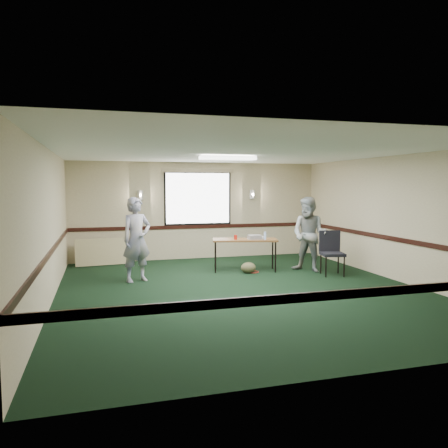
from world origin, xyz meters
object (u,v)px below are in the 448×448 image
object	(u,v)px
person_left	(137,240)
folding_table	(245,241)
projector	(254,237)
conference_chair	(331,249)
person_right	(309,234)

from	to	relation	value
person_left	folding_table	bearing A→B (deg)	-13.60
person_left	projector	bearing A→B (deg)	-16.13
folding_table	projector	xyz separation A→B (m)	(0.22, -0.09, 0.11)
conference_chair	person_left	xyz separation A→B (m)	(-4.38, 0.48, 0.31)
conference_chair	person_right	bearing A→B (deg)	137.93
projector	person_right	distance (m)	1.30
person_left	person_right	size ratio (longest dim) A/B	1.01
projector	conference_chair	world-z (taller)	conference_chair
folding_table	conference_chair	size ratio (longest dim) A/B	1.63
person_left	person_right	world-z (taller)	person_left
folding_table	conference_chair	world-z (taller)	conference_chair
folding_table	person_right	size ratio (longest dim) A/B	0.92
projector	person_left	world-z (taller)	person_left
person_right	conference_chair	bearing A→B (deg)	-5.49
folding_table	conference_chair	bearing A→B (deg)	-14.41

